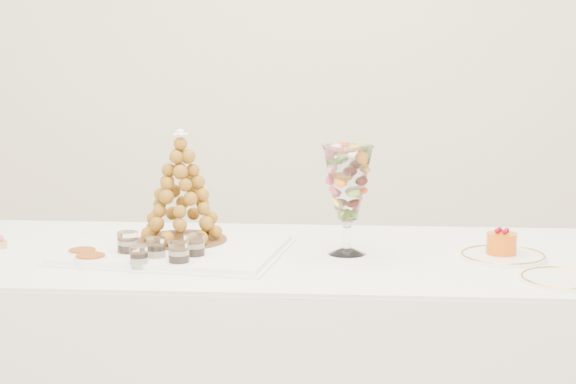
{
  "coord_description": "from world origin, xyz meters",
  "views": [
    {
      "loc": [
        0.14,
        -2.54,
        1.43
      ],
      "look_at": [
        -0.01,
        0.22,
        0.95
      ],
      "focal_mm": 60.0,
      "sensor_mm": 36.0,
      "label": 1
    }
  ],
  "objects": [
    {
      "name": "buffet_table",
      "position": [
        0.02,
        0.13,
        0.39
      ],
      "size": [
        2.08,
        0.86,
        0.78
      ],
      "rotation": [
        0.0,
        0.0,
        -0.02
      ],
      "color": "white",
      "rests_on": "ground"
    },
    {
      "name": "lace_tray",
      "position": [
        -0.33,
        0.13,
        0.79
      ],
      "size": [
        0.66,
        0.54,
        0.02
      ],
      "primitive_type": "cube",
      "rotation": [
        0.0,
        0.0,
        -0.16
      ],
      "color": "white",
      "rests_on": "buffet_table"
    },
    {
      "name": "macaron_vase",
      "position": [
        0.17,
        0.14,
        0.99
      ],
      "size": [
        0.14,
        0.14,
        0.31
      ],
      "color": "white",
      "rests_on": "buffet_table"
    },
    {
      "name": "cake_plate",
      "position": [
        0.6,
        0.11,
        0.79
      ],
      "size": [
        0.24,
        0.24,
        0.01
      ],
      "primitive_type": "cylinder",
      "color": "white",
      "rests_on": "buffet_table"
    },
    {
      "name": "spare_plate",
      "position": [
        0.72,
        -0.12,
        0.79
      ],
      "size": [
        0.23,
        0.23,
        0.01
      ],
      "primitive_type": "cylinder",
      "color": "white",
      "rests_on": "buffet_table"
    },
    {
      "name": "verrine_a",
      "position": [
        -0.44,
        0.05,
        0.82
      ],
      "size": [
        0.07,
        0.07,
        0.08
      ],
      "primitive_type": "cylinder",
      "rotation": [
        0.0,
        0.0,
        -0.21
      ],
      "color": "white",
      "rests_on": "buffet_table"
    },
    {
      "name": "verrine_b",
      "position": [
        -0.36,
        -0.0,
        0.82
      ],
      "size": [
        0.06,
        0.06,
        0.07
      ],
      "primitive_type": "cylinder",
      "rotation": [
        0.0,
        0.0,
        -0.19
      ],
      "color": "white",
      "rests_on": "buffet_table"
    },
    {
      "name": "verrine_c",
      "position": [
        -0.25,
        0.02,
        0.82
      ],
      "size": [
        0.07,
        0.07,
        0.08
      ],
      "primitive_type": "cylinder",
      "rotation": [
        0.0,
        0.0,
        -0.28
      ],
      "color": "white",
      "rests_on": "buffet_table"
    },
    {
      "name": "verrine_d",
      "position": [
        -0.39,
        -0.07,
        0.82
      ],
      "size": [
        0.06,
        0.06,
        0.07
      ],
      "primitive_type": "cylinder",
      "rotation": [
        0.0,
        0.0,
        -0.3
      ],
      "color": "white",
      "rests_on": "buffet_table"
    },
    {
      "name": "verrine_e",
      "position": [
        -0.28,
        -0.06,
        0.82
      ],
      "size": [
        0.07,
        0.07,
        0.07
      ],
      "primitive_type": "cylinder",
      "rotation": [
        0.0,
        0.0,
        -0.3
      ],
      "color": "white",
      "rests_on": "buffet_table"
    },
    {
      "name": "ramekin_back",
      "position": [
        -0.57,
        0.03,
        0.8
      ],
      "size": [
        0.08,
        0.08,
        0.03
      ],
      "primitive_type": "cylinder",
      "color": "white",
      "rests_on": "buffet_table"
    },
    {
      "name": "ramekin_front",
      "position": [
        -0.53,
        -0.04,
        0.8
      ],
      "size": [
        0.09,
        0.09,
        0.03
      ],
      "primitive_type": "cylinder",
      "color": "white",
      "rests_on": "buffet_table"
    },
    {
      "name": "croquembouche",
      "position": [
        -0.32,
        0.2,
        0.96
      ],
      "size": [
        0.26,
        0.26,
        0.33
      ],
      "rotation": [
        0.0,
        0.0,
        0.09
      ],
      "color": "brown",
      "rests_on": "lace_tray"
    },
    {
      "name": "mousse_cake",
      "position": [
        0.6,
        0.12,
        0.83
      ],
      "size": [
        0.08,
        0.08,
        0.07
      ],
      "color": "#DC5B0A",
      "rests_on": "cake_plate"
    }
  ]
}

